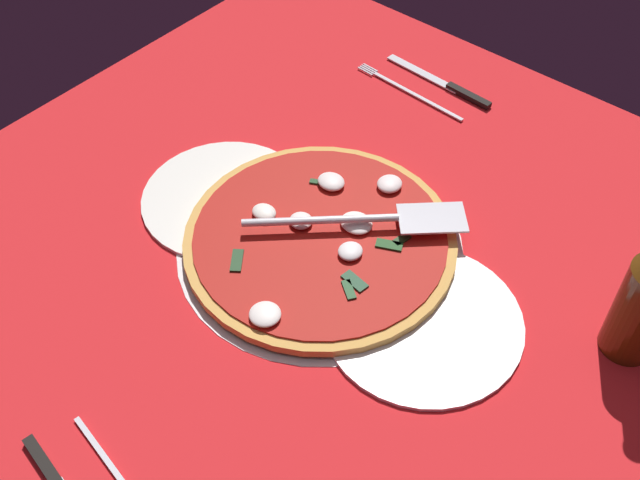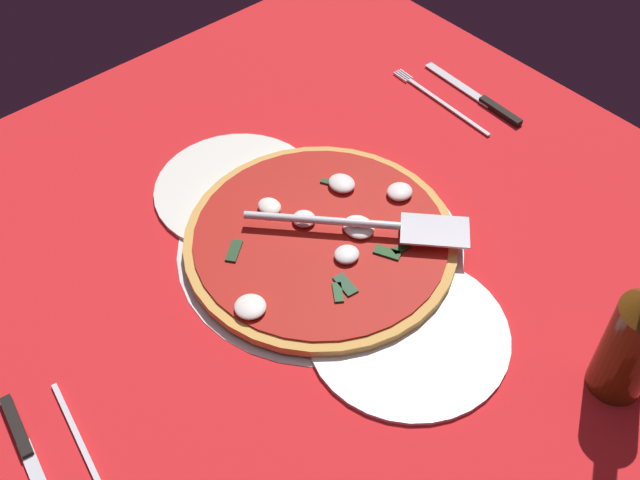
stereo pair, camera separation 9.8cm
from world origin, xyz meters
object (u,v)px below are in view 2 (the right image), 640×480
pizza (321,241)px  pizza_server (368,224)px  dinner_plate_right (237,190)px  dinner_plate_left (408,334)px  place_setting_far (58,462)px  beer_bottle (636,339)px  place_setting_near (461,102)px

pizza → pizza_server: (-3.39, -4.90, 2.30)cm
dinner_plate_right → pizza_server: bearing=-160.9°
dinner_plate_left → place_setting_far: size_ratio=1.02×
place_setting_far → beer_bottle: size_ratio=0.98×
dinner_plate_right → beer_bottle: 54.22cm
pizza_server → pizza: bearing=-167.7°
dinner_plate_right → place_setting_far: 42.90cm
place_setting_far → beer_bottle: beer_bottle is taller
dinner_plate_left → pizza_server: pizza_server is taller
dinner_plate_right → beer_bottle: bearing=-166.1°
pizza_server → place_setting_far: size_ratio=0.99×
dinner_plate_left → place_setting_far: bearing=71.7°
beer_bottle → place_setting_far: bearing=57.6°
place_setting_far → dinner_plate_right: bearing=126.6°
pizza_server → beer_bottle: size_ratio=0.97×
pizza_server → place_setting_far: pizza_server is taller
pizza → place_setting_near: pizza is taller
place_setting_near → dinner_plate_left: bearing=126.8°
place_setting_near → beer_bottle: bearing=153.7°
pizza → place_setting_far: size_ratio=1.51×
dinner_plate_right → beer_bottle: (-52.01, -12.85, 8.38)cm
place_setting_near → beer_bottle: size_ratio=0.93×
dinner_plate_left → pizza: bearing=-4.3°
place_setting_near → place_setting_far: 77.03cm
pizza → beer_bottle: bearing=-162.9°
dinner_plate_left → pizza: 17.01cm
beer_bottle → dinner_plate_left: bearing=32.5°
pizza_server → dinner_plate_left: bearing=-67.5°
dinner_plate_left → dinner_plate_right: size_ratio=1.05×
pizza → beer_bottle: beer_bottle is taller
pizza → place_setting_near: size_ratio=1.58×
dinner_plate_right → pizza_server: pizza_server is taller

